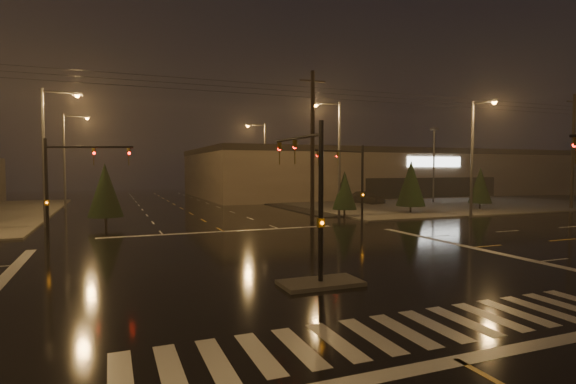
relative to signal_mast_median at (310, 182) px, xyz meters
The scene contains 23 objects.
ground 4.85m from the signal_mast_median, 90.00° to the left, with size 140.00×140.00×0.00m, color black.
sidewalk_ne 44.80m from the signal_mast_median, 47.79° to the left, with size 36.00×36.00×0.12m, color #45423D.
median_island 3.79m from the signal_mast_median, 90.00° to the right, with size 3.00×1.60×0.15m, color #45423D.
crosswalk 7.01m from the signal_mast_median, 90.00° to the right, with size 15.00×2.60×0.01m, color beige.
stop_bar_near 8.77m from the signal_mast_median, 90.00° to the right, with size 16.00×0.50×0.01m, color beige.
stop_bar_far 14.56m from the signal_mast_median, 90.00° to the left, with size 16.00×0.50×0.01m, color beige.
parking_lot 46.95m from the signal_mast_median, 41.60° to the left, with size 50.00×24.00×0.08m, color black.
retail_building 60.26m from the signal_mast_median, 54.49° to the left, with size 60.20×28.30×7.20m.
signal_mast_median is the anchor object (origin of this frame).
signal_mast_ne 16.27m from the signal_mast_median, 54.28° to the left, with size 4.84×1.86×6.00m.
signal_mast_nw 16.27m from the signal_mast_median, 125.72° to the left, with size 4.84×1.86×6.00m.
streetlight_1 23.94m from the signal_mast_median, 117.96° to the left, with size 2.77×0.32×10.00m.
streetlight_2 38.78m from the signal_mast_median, 106.79° to the left, with size 2.77×0.32×10.00m.
streetlight_3 22.20m from the signal_mast_median, 59.61° to the left, with size 2.77×0.32×10.00m.
streetlight_4 40.69m from the signal_mast_median, 74.03° to the left, with size 2.77×0.32×10.00m.
streetlight_6 26.29m from the signal_mast_median, 32.94° to the left, with size 0.32×2.77×10.00m.
utility_pole_1 19.00m from the signal_mast_median, 64.89° to the left, with size 2.20×0.32×12.00m.
utility_pole_2 41.73m from the signal_mast_median, 24.19° to the left, with size 2.20×0.32×12.00m.
conifer_0 22.56m from the signal_mast_median, 57.73° to the left, with size 2.14×2.14×4.04m.
conifer_1 27.80m from the signal_mast_median, 45.24° to the left, with size 2.77×2.77×5.03m.
conifer_2 34.81m from the signal_mast_median, 35.14° to the left, with size 2.35×2.35×4.37m.
conifer_3 21.42m from the signal_mast_median, 110.31° to the left, with size 2.53×2.53×4.65m.
car_parked 37.52m from the signal_mast_median, 55.13° to the left, with size 1.95×4.85×1.65m, color black.
Camera 1 is at (-7.13, -18.65, 4.27)m, focal length 28.00 mm.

